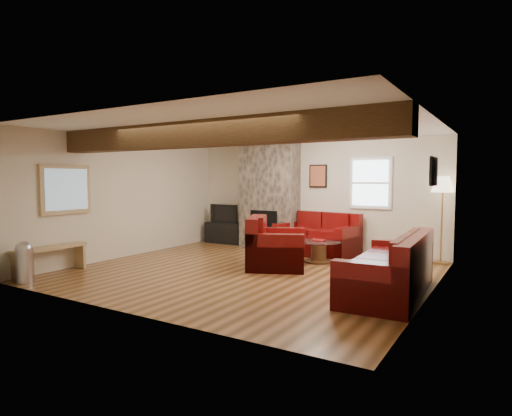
# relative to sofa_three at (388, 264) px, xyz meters

# --- Properties ---
(room) EXTENTS (8.00, 8.00, 8.00)m
(room) POSITION_rel_sofa_three_xyz_m (-2.48, 0.23, 0.82)
(room) COLOR #533416
(room) RESTS_ON ground
(floor) EXTENTS (6.00, 6.00, 0.00)m
(floor) POSITION_rel_sofa_three_xyz_m (-2.48, 0.23, -0.43)
(floor) COLOR #533416
(floor) RESTS_ON ground
(oak_beam) EXTENTS (6.00, 0.36, 0.38)m
(oak_beam) POSITION_rel_sofa_three_xyz_m (-2.48, -1.02, 1.88)
(oak_beam) COLOR #311D0E
(oak_beam) RESTS_ON room
(chimney_breast) EXTENTS (1.40, 0.67, 2.50)m
(chimney_breast) POSITION_rel_sofa_three_xyz_m (-3.48, 2.73, 0.79)
(chimney_breast) COLOR #39332C
(chimney_breast) RESTS_ON floor
(back_window) EXTENTS (0.90, 0.08, 1.10)m
(back_window) POSITION_rel_sofa_three_xyz_m (-1.13, 2.94, 1.12)
(back_window) COLOR white
(back_window) RESTS_ON room
(hatch_window) EXTENTS (0.08, 1.00, 0.90)m
(hatch_window) POSITION_rel_sofa_three_xyz_m (-5.44, -1.27, 1.02)
(hatch_window) COLOR tan
(hatch_window) RESTS_ON room
(ceiling_dome) EXTENTS (0.40, 0.40, 0.18)m
(ceiling_dome) POSITION_rel_sofa_three_xyz_m (-1.58, 1.13, 2.01)
(ceiling_dome) COLOR white
(ceiling_dome) RESTS_ON room
(artwork_back) EXTENTS (0.42, 0.06, 0.52)m
(artwork_back) POSITION_rel_sofa_three_xyz_m (-2.33, 2.94, 1.27)
(artwork_back) COLOR black
(artwork_back) RESTS_ON room
(artwork_right) EXTENTS (0.06, 0.55, 0.42)m
(artwork_right) POSITION_rel_sofa_three_xyz_m (0.48, 0.53, 1.32)
(artwork_right) COLOR black
(artwork_right) RESTS_ON room
(sofa_three) EXTENTS (1.03, 2.28, 0.87)m
(sofa_three) POSITION_rel_sofa_three_xyz_m (0.00, 0.00, 0.00)
(sofa_three) COLOR #42040A
(sofa_three) RESTS_ON floor
(loveseat) EXTENTS (1.80, 1.17, 0.90)m
(loveseat) POSITION_rel_sofa_three_xyz_m (-2.14, 2.46, 0.02)
(loveseat) COLOR #42040A
(loveseat) RESTS_ON floor
(armchair_red) EXTENTS (1.41, 1.48, 0.94)m
(armchair_red) POSITION_rel_sofa_three_xyz_m (-2.24, 0.81, 0.04)
(armchair_red) COLOR #42040A
(armchair_red) RESTS_ON floor
(coffee_table) EXTENTS (0.85, 0.85, 0.44)m
(coffee_table) POSITION_rel_sofa_three_xyz_m (-1.77, 1.69, -0.23)
(coffee_table) COLOR #4C2F18
(coffee_table) RESTS_ON floor
(tv_cabinet) EXTENTS (1.05, 0.42, 0.53)m
(tv_cabinet) POSITION_rel_sofa_three_xyz_m (-4.77, 2.76, -0.17)
(tv_cabinet) COLOR black
(tv_cabinet) RESTS_ON floor
(television) EXTENTS (0.81, 0.11, 0.47)m
(television) POSITION_rel_sofa_three_xyz_m (-4.77, 2.76, 0.32)
(television) COLOR black
(television) RESTS_ON tv_cabinet
(floor_lamp) EXTENTS (0.43, 0.43, 1.69)m
(floor_lamp) POSITION_rel_sofa_three_xyz_m (0.32, 2.78, 1.01)
(floor_lamp) COLOR #A78045
(floor_lamp) RESTS_ON floor
(pine_bench) EXTENTS (0.30, 1.27, 0.48)m
(pine_bench) POSITION_rel_sofa_three_xyz_m (-5.31, -1.70, -0.20)
(pine_bench) COLOR tan
(pine_bench) RESTS_ON floor
(pedal_bin) EXTENTS (0.33, 0.33, 0.67)m
(pedal_bin) POSITION_rel_sofa_three_xyz_m (-5.08, -2.29, -0.10)
(pedal_bin) COLOR #B3B3B9
(pedal_bin) RESTS_ON floor
(coal_bucket) EXTENTS (0.34, 0.34, 0.32)m
(coal_bucket) POSITION_rel_sofa_three_xyz_m (-3.19, 2.19, -0.27)
(coal_bucket) COLOR slate
(coal_bucket) RESTS_ON floor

